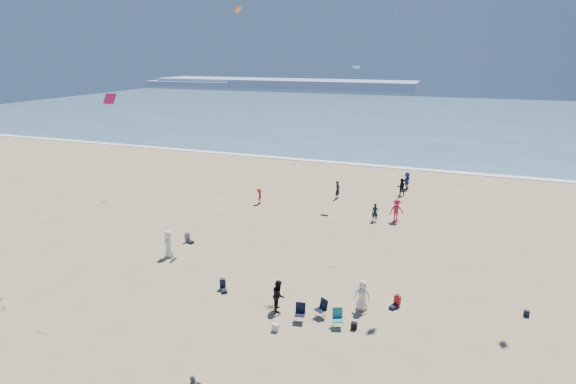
% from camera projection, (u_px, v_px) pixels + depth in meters
% --- Properties ---
extents(ocean, '(220.00, 100.00, 0.06)m').
position_uv_depth(ocean, '(412.00, 116.00, 101.40)').
color(ocean, '#476B84').
rests_on(ocean, ground).
extents(surf_line, '(220.00, 1.20, 0.08)m').
position_uv_depth(surf_line, '(374.00, 166.00, 56.56)').
color(surf_line, white).
rests_on(surf_line, ground).
extents(headland_far, '(110.00, 20.00, 3.20)m').
position_uv_depth(headland_far, '(282.00, 83.00, 187.94)').
color(headland_far, '#7A8EA8').
rests_on(headland_far, ground).
extents(headland_near, '(40.00, 14.00, 2.00)m').
position_uv_depth(headland_near, '(193.00, 83.00, 196.80)').
color(headland_near, '#7A8EA8').
rests_on(headland_near, ground).
extents(standing_flyers, '(30.97, 35.24, 1.93)m').
position_uv_depth(standing_flyers, '(380.00, 239.00, 32.13)').
color(standing_flyers, '#305685').
rests_on(standing_flyers, ground).
extents(seated_group, '(17.13, 18.07, 0.84)m').
position_uv_depth(seated_group, '(268.00, 317.00, 23.38)').
color(seated_group, silver).
rests_on(seated_group, ground).
extents(chair_cluster, '(2.73, 1.56, 1.00)m').
position_uv_depth(chair_cluster, '(319.00, 314.00, 23.57)').
color(chair_cluster, black).
rests_on(chair_cluster, ground).
extents(white_tote, '(0.35, 0.20, 0.40)m').
position_uv_depth(white_tote, '(275.00, 327.00, 22.90)').
color(white_tote, silver).
rests_on(white_tote, ground).
extents(black_backpack, '(0.30, 0.22, 0.38)m').
position_uv_depth(black_backpack, '(354.00, 326.00, 23.06)').
color(black_backpack, black).
rests_on(black_backpack, ground).
extents(navy_bag, '(0.28, 0.18, 0.34)m').
position_uv_depth(navy_bag, '(527.00, 313.00, 24.18)').
color(navy_bag, black).
rests_on(navy_bag, ground).
extents(kites_aloft, '(41.56, 36.93, 29.57)m').
position_uv_depth(kites_aloft, '(459.00, 21.00, 20.22)').
color(kites_aloft, '#E95D7D').
rests_on(kites_aloft, ground).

